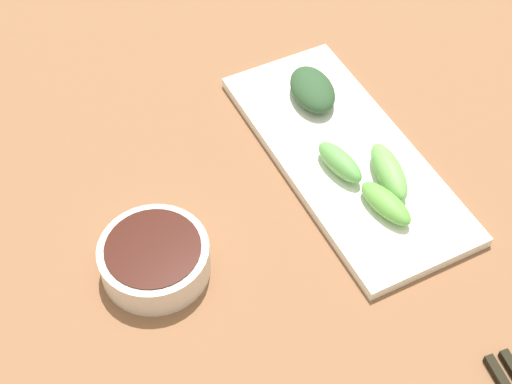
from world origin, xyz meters
The scene contains 7 objects.
tabletop centered at (0.00, 0.00, 0.01)m, with size 2.10×2.10×0.02m, color brown.
sauce_bowl centered at (-0.11, -0.02, 0.04)m, with size 0.10×0.10×0.04m.
serving_plate centered at (0.12, 0.02, 0.03)m, with size 0.14×0.32×0.01m, color white.
broccoli_leafy_0 centered at (0.13, 0.10, 0.04)m, with size 0.05×0.07×0.03m, color #2B4C2C.
broccoli_stalk_1 centered at (0.14, -0.03, 0.05)m, with size 0.03×0.08×0.03m, color #70B355.
broccoli_stalk_2 centered at (0.11, -0.06, 0.04)m, with size 0.03×0.06×0.02m, color #62A943.
broccoli_stalk_3 centered at (0.10, 0.00, 0.04)m, with size 0.02×0.06×0.02m, color #62AC51.
Camera 1 is at (-0.20, -0.41, 0.61)m, focal length 52.14 mm.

